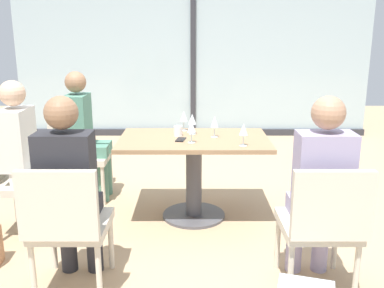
# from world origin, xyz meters

# --- Properties ---
(ground_plane) EXTENTS (12.00, 12.00, 0.00)m
(ground_plane) POSITION_xyz_m (0.00, 0.00, 0.00)
(ground_plane) COLOR tan
(window_wall_backdrop) EXTENTS (5.50, 0.10, 2.70)m
(window_wall_backdrop) POSITION_xyz_m (0.00, 3.20, 1.21)
(window_wall_backdrop) COLOR #A3B7BC
(window_wall_backdrop) RESTS_ON ground_plane
(dining_table_main) EXTENTS (1.28, 0.79, 0.73)m
(dining_table_main) POSITION_xyz_m (0.00, 0.00, 0.54)
(dining_table_main) COLOR #997551
(dining_table_main) RESTS_ON ground_plane
(chair_side_end) EXTENTS (0.50, 0.46, 0.87)m
(chair_side_end) POSITION_xyz_m (-1.45, -0.31, 0.50)
(chair_side_end) COLOR beige
(chair_side_end) RESTS_ON ground_plane
(chair_front_right) EXTENTS (0.46, 0.50, 0.87)m
(chair_front_right) POSITION_xyz_m (0.78, -1.18, 0.50)
(chair_front_right) COLOR beige
(chair_front_right) RESTS_ON ground_plane
(chair_far_left) EXTENTS (0.50, 0.46, 0.87)m
(chair_far_left) POSITION_xyz_m (-1.16, 0.46, 0.50)
(chair_far_left) COLOR beige
(chair_far_left) RESTS_ON ground_plane
(chair_front_left) EXTENTS (0.46, 0.50, 0.87)m
(chair_front_left) POSITION_xyz_m (-0.78, -1.18, 0.50)
(chair_front_left) COLOR beige
(chair_front_left) RESTS_ON ground_plane
(person_side_end) EXTENTS (0.39, 0.34, 1.26)m
(person_side_end) POSITION_xyz_m (-1.34, -0.31, 0.70)
(person_side_end) COLOR silver
(person_side_end) RESTS_ON ground_plane
(person_front_right) EXTENTS (0.34, 0.39, 1.26)m
(person_front_right) POSITION_xyz_m (0.78, -1.07, 0.70)
(person_front_right) COLOR #9E93B7
(person_front_right) RESTS_ON ground_plane
(person_far_left) EXTENTS (0.39, 0.34, 1.26)m
(person_far_left) POSITION_xyz_m (-1.06, 0.46, 0.70)
(person_far_left) COLOR #4C7F6B
(person_far_left) RESTS_ON ground_plane
(person_front_left) EXTENTS (0.34, 0.39, 1.26)m
(person_front_left) POSITION_xyz_m (-0.78, -1.07, 0.70)
(person_front_left) COLOR #28282D
(person_front_left) RESTS_ON ground_plane
(wine_glass_0) EXTENTS (0.07, 0.07, 0.18)m
(wine_glass_0) POSITION_xyz_m (0.18, 0.03, 0.86)
(wine_glass_0) COLOR silver
(wine_glass_0) RESTS_ON dining_table_main
(wine_glass_1) EXTENTS (0.07, 0.07, 0.18)m
(wine_glass_1) POSITION_xyz_m (-0.01, 0.15, 0.86)
(wine_glass_1) COLOR silver
(wine_glass_1) RESTS_ON dining_table_main
(wine_glass_2) EXTENTS (0.07, 0.07, 0.18)m
(wine_glass_2) POSITION_xyz_m (0.39, -0.27, 0.86)
(wine_glass_2) COLOR silver
(wine_glass_2) RESTS_ON dining_table_main
(wine_glass_3) EXTENTS (0.07, 0.07, 0.18)m
(wine_glass_3) POSITION_xyz_m (-0.02, -0.16, 0.86)
(wine_glass_3) COLOR silver
(wine_glass_3) RESTS_ON dining_table_main
(wine_glass_4) EXTENTS (0.07, 0.07, 0.18)m
(wine_glass_4) POSITION_xyz_m (-0.09, 0.28, 0.86)
(wine_glass_4) COLOR silver
(wine_glass_4) RESTS_ON dining_table_main
(coffee_cup) EXTENTS (0.08, 0.08, 0.09)m
(coffee_cup) POSITION_xyz_m (-0.14, 0.07, 0.78)
(coffee_cup) COLOR white
(coffee_cup) RESTS_ON dining_table_main
(cell_phone_on_table) EXTENTS (0.09, 0.15, 0.01)m
(cell_phone_on_table) POSITION_xyz_m (-0.11, -0.07, 0.73)
(cell_phone_on_table) COLOR black
(cell_phone_on_table) RESTS_ON dining_table_main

